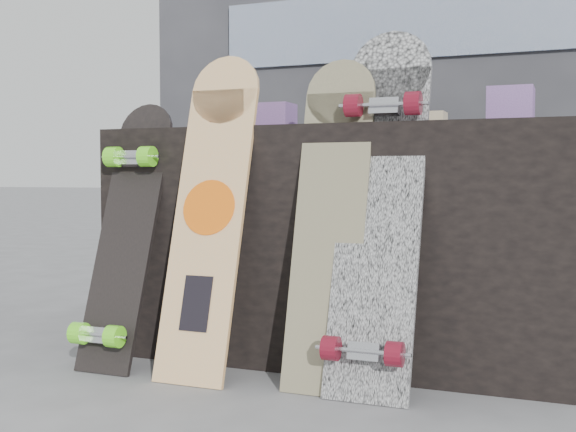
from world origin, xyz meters
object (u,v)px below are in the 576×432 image
at_px(longboard_celtic, 331,210).
at_px(skateboard_dark, 125,229).
at_px(vendor_table, 342,243).
at_px(longboard_cascadia, 380,200).
at_px(longboard_geisha, 211,203).

bearing_deg(longboard_celtic, skateboard_dark, -177.68).
height_order(vendor_table, longboard_cascadia, longboard_cascadia).
relative_size(vendor_table, skateboard_dark, 1.79).
bearing_deg(skateboard_dark, longboard_geisha, 0.81).
relative_size(longboard_cascadia, skateboard_dark, 1.22).
xyz_separation_m(longboard_geisha, skateboard_dark, (-0.32, -0.00, -0.09)).
bearing_deg(skateboard_dark, longboard_celtic, 2.32).
relative_size(longboard_geisha, skateboard_dark, 1.16).
xyz_separation_m(vendor_table, longboard_celtic, (0.07, -0.35, 0.13)).
bearing_deg(longboard_cascadia, longboard_geisha, -177.08).
bearing_deg(longboard_cascadia, longboard_celtic, -178.72).
relative_size(vendor_table, longboard_cascadia, 1.47).
distance_m(longboard_celtic, longboard_cascadia, 0.15).
height_order(longboard_geisha, skateboard_dark, longboard_geisha).
height_order(longboard_celtic, skateboard_dark, longboard_celtic).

